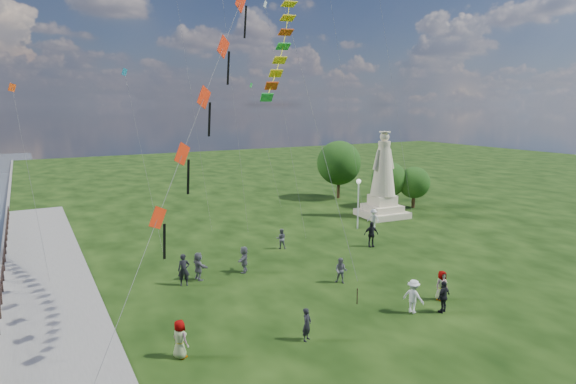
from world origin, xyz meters
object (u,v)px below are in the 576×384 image
person_9 (371,234)px  lamppost (358,193)px  person_7 (281,239)px  person_0 (307,324)px  person_6 (184,270)px  person_10 (180,339)px  statue (383,185)px  person_8 (373,219)px  person_5 (199,266)px  person_11 (244,259)px  person_3 (444,297)px  person_1 (341,271)px  person_2 (413,296)px  person_4 (442,285)px

person_9 → lamppost: bearing=79.2°
person_7 → person_0: bearing=93.9°
person_6 → person_10: size_ratio=1.14×
statue → person_0: bearing=-132.7°
statue → person_10: size_ratio=4.83×
person_7 → person_10: bearing=74.0°
person_10 → person_8: bearing=-83.0°
statue → person_8: size_ratio=4.78×
person_5 → person_11: size_ratio=1.02×
person_3 → person_11: person_11 is taller
person_11 → person_9: bearing=128.0°
person_6 → person_1: bearing=-12.2°
person_2 → person_11: (-5.16, 9.85, -0.03)m
person_2 → person_10: size_ratio=1.05×
person_1 → person_5: size_ratio=0.90×
lamppost → person_6: lamppost is taller
person_3 → person_11: size_ratio=0.99×
person_2 → person_6: bearing=23.9°
person_10 → person_11: person_11 is taller
person_8 → person_9: person_9 is taller
person_0 → person_3: bearing=-38.5°
lamppost → person_3: (-6.55, -15.95, -2.30)m
person_2 → person_10: 11.94m
person_3 → person_8: 17.25m
person_5 → person_10: person_5 is taller
person_0 → person_8: person_8 is taller
person_8 → person_9: size_ratio=0.88×
person_3 → person_7: 14.13m
statue → person_8: statue is taller
person_3 → person_10: size_ratio=1.01×
person_5 → person_7: size_ratio=1.14×
person_3 → person_8: size_ratio=1.00×
person_3 → person_8: bearing=-128.8°
person_4 → person_0: bearing=-176.8°
person_2 → person_4: size_ratio=1.07×
person_9 → person_1: bearing=-125.6°
person_4 → person_8: 15.65m
person_2 → person_8: (9.20, 14.65, -0.03)m
person_4 → person_5: size_ratio=0.95×
lamppost → person_7: 9.13m
person_5 → person_6: 1.17m
statue → person_7: size_ratio=5.33×
statue → person_11: bearing=-151.6°
person_3 → person_4: (1.14, 1.23, -0.02)m
lamppost → person_1: (-8.79, -9.98, -2.36)m
person_1 → person_11: 6.32m
statue → lamppost: size_ratio=1.87×
person_9 → person_4: bearing=-91.2°
lamppost → person_8: bearing=-24.2°
person_0 → person_7: size_ratio=1.01×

